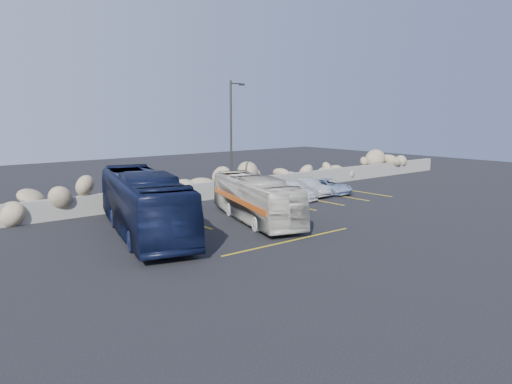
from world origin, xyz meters
TOP-DOWN VIEW (x-y plane):
  - ground at (0.00, 0.00)m, footprint 90.00×90.00m
  - seawall at (0.00, 12.00)m, footprint 60.00×0.40m
  - riprap_pile at (0.00, 13.20)m, footprint 54.00×2.80m
  - parking_lines at (4.64, 5.57)m, footprint 18.16×9.36m
  - lamppost at (2.56, 9.50)m, footprint 1.14×0.18m
  - vintage_bus at (0.53, 4.63)m, footprint 4.72×9.17m
  - tour_coach at (-5.69, 5.73)m, footprint 5.57×11.50m
  - car_a at (4.01, 8.80)m, footprint 1.91×4.54m
  - car_b at (8.78, 8.74)m, footprint 1.39×3.83m
  - car_c at (6.83, 8.53)m, footprint 1.91×4.42m
  - car_d at (10.74, 8.44)m, footprint 1.93×3.92m

SIDE VIEW (x-z plane):
  - ground at x=0.00m, z-range 0.00..0.00m
  - parking_lines at x=4.64m, z-range 0.00..0.01m
  - car_d at x=10.74m, z-range 0.00..1.07m
  - seawall at x=0.00m, z-range 0.00..1.20m
  - car_b at x=8.78m, z-range 0.00..1.26m
  - car_c at x=6.83m, z-range 0.00..1.27m
  - car_a at x=4.01m, z-range 0.00..1.53m
  - vintage_bus at x=0.53m, z-range 0.00..2.50m
  - riprap_pile at x=0.00m, z-range 0.00..2.60m
  - tour_coach at x=-5.69m, z-range 0.00..3.12m
  - lamppost at x=2.56m, z-range 0.30..8.30m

